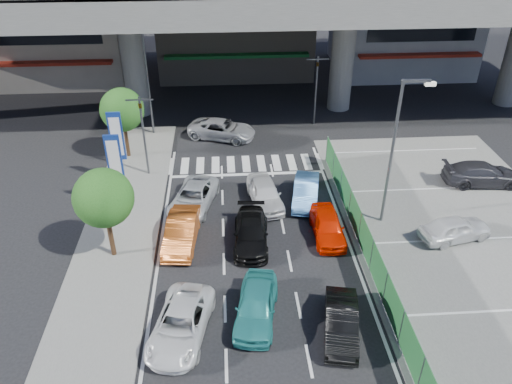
{
  "coord_description": "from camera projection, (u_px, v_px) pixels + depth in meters",
  "views": [
    {
      "loc": [
        -1.34,
        -15.71,
        15.75
      ],
      "look_at": [
        0.19,
        6.35,
        1.95
      ],
      "focal_mm": 35.0,
      "sensor_mm": 36.0,
      "label": 1
    }
  ],
  "objects": [
    {
      "name": "sidewalk_left",
      "position": [
        114.0,
        255.0,
        24.65
      ],
      "size": [
        4.0,
        30.0,
        0.12
      ],
      "primitive_type": "cube",
      "color": "#60605D",
      "rests_on": "ground"
    },
    {
      "name": "taxi_teal_mid",
      "position": [
        256.0,
        305.0,
        20.85
      ],
      "size": [
        2.35,
        4.28,
        1.38
      ],
      "primitive_type": "imported",
      "rotation": [
        0.0,
        0.0,
        -0.18
      ],
      "color": "teal",
      "rests_on": "ground"
    },
    {
      "name": "traffic_light_left",
      "position": [
        142.0,
        117.0,
        29.42
      ],
      "size": [
        1.6,
        1.24,
        5.2
      ],
      "color": "#595B60",
      "rests_on": "ground"
    },
    {
      "name": "parking_lot",
      "position": [
        486.0,
        265.0,
        24.04
      ],
      "size": [
        12.0,
        28.0,
        0.06
      ],
      "primitive_type": "cube",
      "color": "#60605D",
      "rests_on": "ground"
    },
    {
      "name": "signboard_far",
      "position": [
        117.0,
        138.0,
        28.95
      ],
      "size": [
        0.8,
        0.14,
        4.7
      ],
      "color": "#595B60",
      "rests_on": "ground"
    },
    {
      "name": "kei_truck_front_right",
      "position": [
        306.0,
        192.0,
        28.57
      ],
      "size": [
        2.15,
        4.12,
        1.29
      ],
      "primitive_type": "imported",
      "rotation": [
        0.0,
        0.0,
        -0.21
      ],
      "color": "#4D88CA",
      "rests_on": "ground"
    },
    {
      "name": "tree_far",
      "position": [
        122.0,
        110.0,
        31.73
      ],
      "size": [
        2.8,
        2.8,
        4.8
      ],
      "color": "#382314",
      "rests_on": "ground"
    },
    {
      "name": "taxi_orange_right",
      "position": [
        328.0,
        226.0,
        25.72
      ],
      "size": [
        1.52,
        3.77,
        1.28
      ],
      "primitive_type": "imported",
      "rotation": [
        0.0,
        0.0,
        -0.0
      ],
      "color": "red",
      "rests_on": "ground"
    },
    {
      "name": "traffic_light_right",
      "position": [
        317.0,
        74.0,
        36.03
      ],
      "size": [
        1.6,
        1.24,
        5.2
      ],
      "color": "#595B60",
      "rests_on": "ground"
    },
    {
      "name": "taxi_orange_left",
      "position": [
        182.0,
        231.0,
        25.25
      ],
      "size": [
        1.86,
        4.31,
        1.38
      ],
      "primitive_type": "imported",
      "rotation": [
        0.0,
        0.0,
        -0.1
      ],
      "color": "#CE5C1E",
      "rests_on": "ground"
    },
    {
      "name": "sedan_white_front_mid",
      "position": [
        265.0,
        193.0,
        28.32
      ],
      "size": [
        2.18,
        4.21,
        1.37
      ],
      "primitive_type": "imported",
      "rotation": [
        0.0,
        0.0,
        0.15
      ],
      "color": "silver",
      "rests_on": "ground"
    },
    {
      "name": "sedan_black_mid",
      "position": [
        251.0,
        233.0,
        25.27
      ],
      "size": [
        1.99,
        4.34,
        1.23
      ],
      "primitive_type": "imported",
      "rotation": [
        0.0,
        0.0,
        -0.06
      ],
      "color": "black",
      "rests_on": "ground"
    },
    {
      "name": "fence_run",
      "position": [
        378.0,
        270.0,
        22.39
      ],
      "size": [
        0.16,
        22.0,
        1.8
      ],
      "primitive_type": null,
      "color": "#1F5C2B",
      "rests_on": "ground"
    },
    {
      "name": "parked_sedan_dgrey",
      "position": [
        482.0,
        174.0,
        30.11
      ],
      "size": [
        4.79,
        2.23,
        1.35
      ],
      "primitive_type": "imported",
      "rotation": [
        0.0,
        0.0,
        1.5
      ],
      "color": "#302F35",
      "rests_on": "parking_lot"
    },
    {
      "name": "tree_near",
      "position": [
        104.0,
        198.0,
        22.89
      ],
      "size": [
        2.8,
        2.8,
        4.8
      ],
      "color": "#382314",
      "rests_on": "ground"
    },
    {
      "name": "building_east",
      "position": [
        406.0,
        4.0,
        46.53
      ],
      "size": [
        12.0,
        10.9,
        12.0
      ],
      "color": "gray",
      "rests_on": "ground"
    },
    {
      "name": "signboard_near",
      "position": [
        115.0,
        163.0,
        26.43
      ],
      "size": [
        0.8,
        0.14,
        4.7
      ],
      "color": "#595B60",
      "rests_on": "ground"
    },
    {
      "name": "ground",
      "position": [
        262.0,
        307.0,
        21.71
      ],
      "size": [
        120.0,
        120.0,
        0.0
      ],
      "primitive_type": "plane",
      "color": "black",
      "rests_on": "ground"
    },
    {
      "name": "crossing_wagon_silver",
      "position": [
        222.0,
        129.0,
        35.69
      ],
      "size": [
        5.25,
        3.65,
        1.33
      ],
      "primitive_type": "imported",
      "rotation": [
        0.0,
        0.0,
        1.24
      ],
      "color": "#A1A2A9",
      "rests_on": "ground"
    },
    {
      "name": "wagon_silver_front_left",
      "position": [
        193.0,
        197.0,
        28.08
      ],
      "size": [
        3.11,
        4.82,
        1.24
      ],
      "primitive_type": "imported",
      "rotation": [
        0.0,
        0.0,
        -0.26
      ],
      "color": "silver",
      "rests_on": "ground"
    },
    {
      "name": "street_lamp_left",
      "position": [
        149.0,
        71.0,
        34.05
      ],
      "size": [
        1.65,
        0.22,
        8.0
      ],
      "color": "#595B60",
      "rests_on": "ground"
    },
    {
      "name": "building_west",
      "position": [
        55.0,
        4.0,
        44.39
      ],
      "size": [
        12.0,
        10.9,
        13.0
      ],
      "color": "#A29883",
      "rests_on": "ground"
    },
    {
      "name": "hatch_black_mid_right",
      "position": [
        341.0,
        322.0,
        20.14
      ],
      "size": [
        1.97,
        3.89,
        1.22
      ],
      "primitive_type": "imported",
      "rotation": [
        0.0,
        0.0,
        -0.19
      ],
      "color": "black",
      "rests_on": "ground"
    },
    {
      "name": "parked_sedan_white",
      "position": [
        455.0,
        228.0,
        25.45
      ],
      "size": [
        3.98,
        2.31,
        1.27
      ],
      "primitive_type": "imported",
      "rotation": [
        0.0,
        0.0,
        1.8
      ],
      "color": "silver",
      "rests_on": "parking_lot"
    },
    {
      "name": "traffic_cone",
      "position": [
        363.0,
        225.0,
        26.13
      ],
      "size": [
        0.44,
        0.44,
        0.78
      ],
      "primitive_type": "cone",
      "rotation": [
        0.0,
        0.0,
        -0.12
      ],
      "color": "red",
      "rests_on": "parking_lot"
    },
    {
      "name": "street_lamp_right",
      "position": [
        397.0,
        142.0,
        24.69
      ],
      "size": [
        1.65,
        0.22,
        8.0
      ],
      "color": "#595B60",
      "rests_on": "ground"
    },
    {
      "name": "sedan_white_mid_left",
      "position": [
        181.0,
        324.0,
        20.07
      ],
      "size": [
        2.92,
        4.77,
        1.23
      ],
      "primitive_type": "imported",
      "rotation": [
        0.0,
        0.0,
        -0.21
      ],
      "color": "white",
      "rests_on": "ground"
    }
  ]
}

